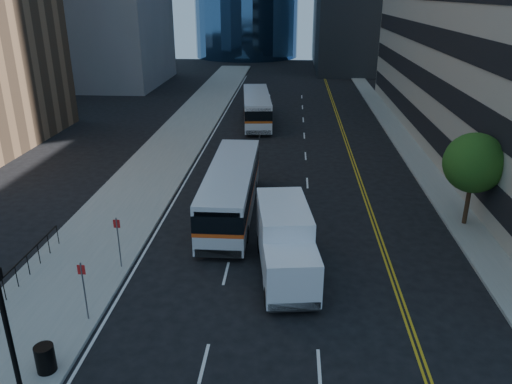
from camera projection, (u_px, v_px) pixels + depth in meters
ground at (303, 301)px, 20.84m from camera, size 160.00×160.00×0.00m
sidewalk_west at (181, 135)px, 44.66m from camera, size 5.00×90.00×0.15m
sidewalk_east at (402, 140)px, 43.35m from camera, size 2.00×90.00×0.15m
street_tree at (474, 163)px, 26.28m from camera, size 3.20×3.20×5.10m
lamp_post at (7, 327)px, 14.88m from camera, size 0.28×0.28×4.56m
bus_front at (231, 189)px, 28.37m from camera, size 2.51×11.29×2.91m
bus_rear at (257, 107)px, 48.65m from camera, size 3.58×11.37×2.88m
box_truck at (285, 243)px, 22.25m from camera, size 3.03×6.66×3.08m
trash_can at (45, 358)px, 16.67m from camera, size 0.84×0.84×0.97m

